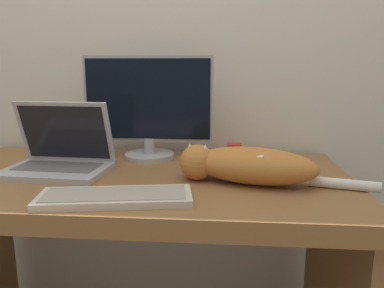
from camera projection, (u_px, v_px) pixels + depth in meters
wall_back at (154, 25)px, 1.58m from camera, size 6.40×0.06×2.60m
desk at (136, 219)px, 1.31m from camera, size 1.45×0.74×0.77m
monitor at (148, 108)px, 1.46m from camera, size 0.51×0.20×0.40m
laptop at (59, 158)px, 1.30m from camera, size 0.36×0.26×0.24m
external_keyboard at (115, 197)px, 1.02m from camera, size 0.44×0.21×0.02m
cat at (246, 164)px, 1.17m from camera, size 0.60×0.26×0.12m
small_toy at (234, 151)px, 1.50m from camera, size 0.06×0.06×0.06m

